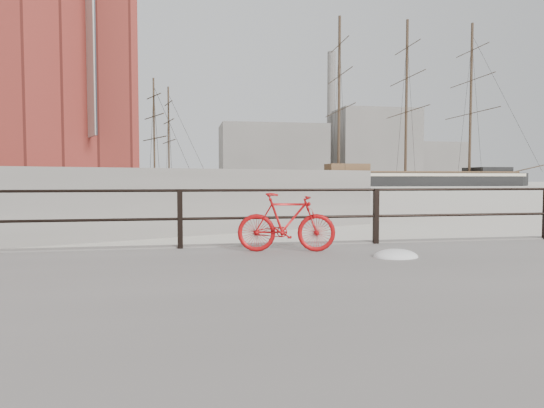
{
  "coord_description": "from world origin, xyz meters",
  "views": [
    {
      "loc": [
        -6.92,
        -8.44,
        1.53
      ],
      "look_at": [
        -5.12,
        1.5,
        1.0
      ],
      "focal_mm": 32.0,
      "sensor_mm": 36.0,
      "label": 1
    }
  ],
  "objects_px": {
    "barque_black": "(405,186)",
    "schooner_mid": "(136,187)",
    "bicycle": "(286,222)",
    "schooner_left": "(120,189)"
  },
  "relations": [
    {
      "from": "schooner_mid",
      "to": "schooner_left",
      "type": "height_order",
      "value": "schooner_mid"
    },
    {
      "from": "barque_black",
      "to": "schooner_left",
      "type": "height_order",
      "value": "barque_black"
    },
    {
      "from": "barque_black",
      "to": "schooner_mid",
      "type": "xyz_separation_m",
      "value": [
        -53.5,
        -6.61,
        0.0
      ]
    },
    {
      "from": "schooner_mid",
      "to": "schooner_left",
      "type": "distance_m",
      "value": 9.91
    },
    {
      "from": "schooner_mid",
      "to": "bicycle",
      "type": "bearing_deg",
      "value": -95.94
    },
    {
      "from": "barque_black",
      "to": "schooner_mid",
      "type": "height_order",
      "value": "barque_black"
    },
    {
      "from": "schooner_left",
      "to": "schooner_mid",
      "type": "bearing_deg",
      "value": 59.62
    },
    {
      "from": "bicycle",
      "to": "schooner_mid",
      "type": "relative_size",
      "value": 0.06
    },
    {
      "from": "barque_black",
      "to": "bicycle",
      "type": "bearing_deg",
      "value": -115.28
    },
    {
      "from": "bicycle",
      "to": "schooner_left",
      "type": "bearing_deg",
      "value": 109.84
    }
  ]
}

